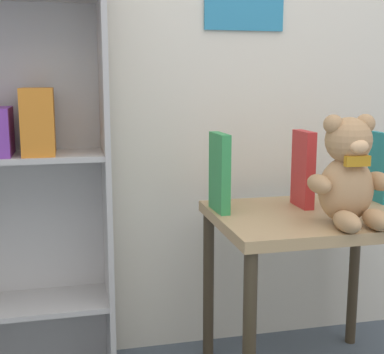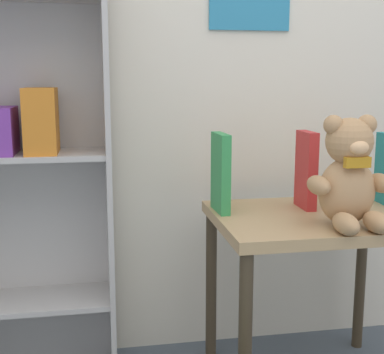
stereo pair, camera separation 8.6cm
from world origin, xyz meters
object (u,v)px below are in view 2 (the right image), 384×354
object	(u,v)px
bookshelf_side	(23,123)
book_standing_red	(306,170)
teddy_bear	(349,176)
book_standing_green	(221,173)
display_table	(314,240)

from	to	relation	value
bookshelf_side	book_standing_red	distance (m)	0.97
teddy_bear	book_standing_green	size ratio (longest dim) A/B	1.27
bookshelf_side	book_standing_green	distance (m)	0.68
teddy_bear	book_standing_red	xyz separation A→B (m)	(-0.04, 0.24, -0.02)
bookshelf_side	book_standing_green	xyz separation A→B (m)	(0.64, -0.17, -0.16)
book_standing_red	bookshelf_side	bearing A→B (deg)	170.47
book_standing_green	book_standing_red	size ratio (longest dim) A/B	1.00
bookshelf_side	book_standing_red	world-z (taller)	bookshelf_side
teddy_bear	book_standing_green	xyz separation A→B (m)	(-0.34, 0.24, -0.02)
display_table	book_standing_green	world-z (taller)	book_standing_green
display_table	book_standing_red	world-z (taller)	book_standing_red
bookshelf_side	book_standing_red	bearing A→B (deg)	-10.17
display_table	book_standing_red	bearing A→B (deg)	90.00
display_table	book_standing_red	xyz separation A→B (m)	(0.00, 0.09, 0.22)
book_standing_green	bookshelf_side	bearing A→B (deg)	163.61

